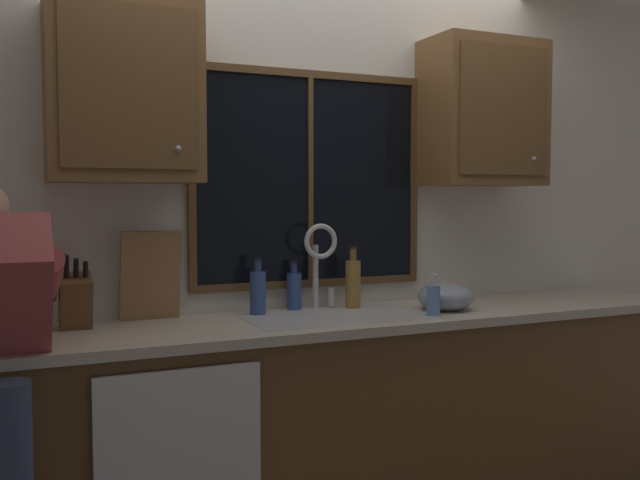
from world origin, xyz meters
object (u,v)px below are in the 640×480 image
(cutting_board, at_px, (151,276))
(bottle_tall_clear, at_px, (353,283))
(mixing_bowl, at_px, (446,297))
(soap_dispenser, at_px, (433,300))
(bottle_green_glass, at_px, (294,290))
(knife_block, at_px, (76,302))
(bottle_amber_small, at_px, (258,291))

(cutting_board, bearing_deg, bottle_tall_clear, -2.69)
(cutting_board, relative_size, bottle_tall_clear, 1.34)
(bottle_tall_clear, bearing_deg, mixing_bowl, -30.13)
(soap_dispenser, bearing_deg, bottle_green_glass, 141.30)
(knife_block, distance_m, mixing_bowl, 1.63)
(bottle_tall_clear, bearing_deg, knife_block, -178.50)
(knife_block, xyz_separation_m, bottle_green_glass, (0.97, 0.10, -0.02))
(cutting_board, height_order, soap_dispenser, cutting_board)
(knife_block, bearing_deg, mixing_bowl, -6.51)
(knife_block, xyz_separation_m, soap_dispenser, (1.47, -0.31, -0.04))
(cutting_board, distance_m, bottle_tall_clear, 0.94)
(knife_block, relative_size, bottle_tall_clear, 1.10)
(soap_dispenser, height_order, bottle_tall_clear, bottle_tall_clear)
(mixing_bowl, xyz_separation_m, bottle_amber_small, (-0.84, 0.22, 0.04))
(mixing_bowl, bearing_deg, bottle_amber_small, 165.06)
(mixing_bowl, distance_m, bottle_tall_clear, 0.44)
(mixing_bowl, relative_size, bottle_amber_small, 1.05)
(cutting_board, height_order, mixing_bowl, cutting_board)
(bottle_green_glass, bearing_deg, soap_dispenser, -38.70)
(cutting_board, height_order, bottle_green_glass, cutting_board)
(knife_block, bearing_deg, cutting_board, 13.90)
(mixing_bowl, bearing_deg, bottle_tall_clear, 149.87)
(bottle_green_glass, height_order, bottle_tall_clear, bottle_tall_clear)
(cutting_board, xyz_separation_m, mixing_bowl, (1.31, -0.26, -0.13))
(bottle_green_glass, distance_m, bottle_amber_small, 0.20)
(knife_block, distance_m, bottle_green_glass, 0.97)
(cutting_board, bearing_deg, knife_block, -166.10)
(knife_block, height_order, cutting_board, cutting_board)
(soap_dispenser, bearing_deg, bottle_amber_small, 153.59)
(knife_block, height_order, soap_dispenser, knife_block)
(cutting_board, height_order, bottle_amber_small, cutting_board)
(soap_dispenser, xyz_separation_m, bottle_amber_small, (-0.70, 0.35, 0.03))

